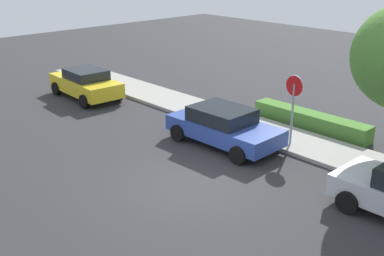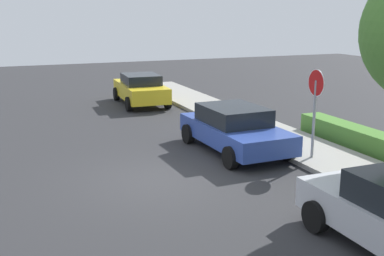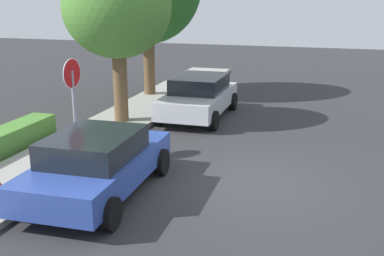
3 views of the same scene
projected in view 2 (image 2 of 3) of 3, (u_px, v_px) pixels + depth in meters
The scene contains 7 objects.
ground_plane at pixel (158, 179), 12.52m from camera, with size 60.00×60.00×0.00m, color #2D2D30.
sidewalk_curb at pixel (320, 155), 14.38m from camera, with size 32.00×2.20×0.14m, color #9E9B93.
stop_sign at pixel (315, 99), 13.54m from camera, with size 0.77×0.08×2.69m.
parked_car_blue at pixel (235, 128), 14.88m from camera, with size 4.36×2.21×1.41m.
parked_car_yellow at pixel (141, 89), 22.49m from camera, with size 4.27×2.15×1.43m.
fire_hydrant at pixel (250, 126), 16.84m from camera, with size 0.30×0.22×0.72m.
front_yard_hedge at pixel (358, 138), 15.29m from camera, with size 5.09×0.77×0.66m.
Camera 2 is at (11.30, -3.70, 4.23)m, focal length 45.00 mm.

